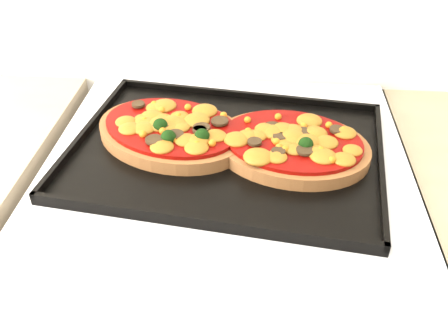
# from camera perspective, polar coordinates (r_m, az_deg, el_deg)

# --- Properties ---
(stove) EXTENTS (0.60, 0.60, 0.91)m
(stove) POSITION_cam_1_polar(r_m,az_deg,el_deg) (1.13, 0.21, -18.52)
(stove) COLOR silver
(stove) RESTS_ON floor
(baking_tray) EXTENTS (0.54, 0.43, 0.02)m
(baking_tray) POSITION_cam_1_polar(r_m,az_deg,el_deg) (0.81, 0.29, 2.21)
(baking_tray) COLOR black
(baking_tray) RESTS_ON stove
(pizza_left) EXTENTS (0.31, 0.27, 0.04)m
(pizza_left) POSITION_cam_1_polar(r_m,az_deg,el_deg) (0.83, -6.08, 4.35)
(pizza_left) COLOR #955D33
(pizza_left) RESTS_ON baking_tray
(pizza_right) EXTENTS (0.29, 0.25, 0.04)m
(pizza_right) POSITION_cam_1_polar(r_m,az_deg,el_deg) (0.80, 7.75, 2.80)
(pizza_right) COLOR #955D33
(pizza_right) RESTS_ON baking_tray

